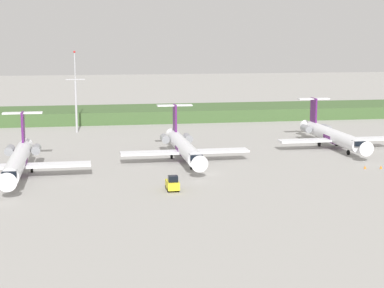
{
  "coord_description": "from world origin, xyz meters",
  "views": [
    {
      "loc": [
        -19.06,
        -96.42,
        21.7
      ],
      "look_at": [
        0.0,
        11.35,
        3.0
      ],
      "focal_mm": 58.15,
      "sensor_mm": 36.0,
      "label": 1
    }
  ],
  "objects_px": {
    "regional_jet_nearest": "(18,160)",
    "regional_jet_third": "(332,135)",
    "antenna_mast": "(76,99)",
    "safety_cone_front_marker": "(365,167)",
    "regional_jet_second": "(184,146)",
    "safety_cone_mid_marker": "(381,167)",
    "baggage_tug": "(173,184)"
  },
  "relations": [
    {
      "from": "regional_jet_second",
      "to": "safety_cone_mid_marker",
      "type": "height_order",
      "value": "regional_jet_second"
    },
    {
      "from": "regional_jet_nearest",
      "to": "safety_cone_front_marker",
      "type": "bearing_deg",
      "value": -4.87
    },
    {
      "from": "baggage_tug",
      "to": "safety_cone_mid_marker",
      "type": "relative_size",
      "value": 5.82
    },
    {
      "from": "safety_cone_mid_marker",
      "to": "regional_jet_second",
      "type": "bearing_deg",
      "value": 157.69
    },
    {
      "from": "antenna_mast",
      "to": "safety_cone_front_marker",
      "type": "bearing_deg",
      "value": -46.21
    },
    {
      "from": "regional_jet_nearest",
      "to": "regional_jet_third",
      "type": "relative_size",
      "value": 1.0
    },
    {
      "from": "regional_jet_nearest",
      "to": "regional_jet_third",
      "type": "distance_m",
      "value": 61.38
    },
    {
      "from": "regional_jet_third",
      "to": "safety_cone_mid_marker",
      "type": "xyz_separation_m",
      "value": [
        0.18,
        -20.8,
        -2.26
      ]
    },
    {
      "from": "antenna_mast",
      "to": "safety_cone_front_marker",
      "type": "distance_m",
      "value": 69.79
    },
    {
      "from": "regional_jet_nearest",
      "to": "safety_cone_front_marker",
      "type": "relative_size",
      "value": 56.36
    },
    {
      "from": "antenna_mast",
      "to": "safety_cone_front_marker",
      "type": "relative_size",
      "value": 34.22
    },
    {
      "from": "baggage_tug",
      "to": "safety_cone_front_marker",
      "type": "distance_m",
      "value": 35.36
    },
    {
      "from": "regional_jet_third",
      "to": "antenna_mast",
      "type": "relative_size",
      "value": 1.65
    },
    {
      "from": "regional_jet_nearest",
      "to": "regional_jet_second",
      "type": "xyz_separation_m",
      "value": [
        27.98,
        7.7,
        0.0
      ]
    },
    {
      "from": "regional_jet_nearest",
      "to": "safety_cone_front_marker",
      "type": "distance_m",
      "value": 57.14
    },
    {
      "from": "regional_jet_third",
      "to": "baggage_tug",
      "type": "xyz_separation_m",
      "value": [
        -36.57,
        -29.77,
        -1.53
      ]
    },
    {
      "from": "regional_jet_second",
      "to": "antenna_mast",
      "type": "height_order",
      "value": "antenna_mast"
    },
    {
      "from": "baggage_tug",
      "to": "regional_jet_third",
      "type": "bearing_deg",
      "value": 39.14
    },
    {
      "from": "regional_jet_second",
      "to": "safety_cone_mid_marker",
      "type": "bearing_deg",
      "value": -22.31
    },
    {
      "from": "safety_cone_mid_marker",
      "to": "regional_jet_nearest",
      "type": "bearing_deg",
      "value": 174.95
    },
    {
      "from": "regional_jet_third",
      "to": "safety_cone_mid_marker",
      "type": "bearing_deg",
      "value": -89.5
    },
    {
      "from": "regional_jet_nearest",
      "to": "regional_jet_third",
      "type": "xyz_separation_m",
      "value": [
        59.38,
        15.54,
        0.0
      ]
    },
    {
      "from": "regional_jet_nearest",
      "to": "baggage_tug",
      "type": "relative_size",
      "value": 9.69
    },
    {
      "from": "antenna_mast",
      "to": "baggage_tug",
      "type": "xyz_separation_m",
      "value": [
        13.92,
        -59.46,
        -6.88
      ]
    },
    {
      "from": "regional_jet_nearest",
      "to": "antenna_mast",
      "type": "height_order",
      "value": "antenna_mast"
    },
    {
      "from": "antenna_mast",
      "to": "safety_cone_mid_marker",
      "type": "bearing_deg",
      "value": -44.9
    },
    {
      "from": "regional_jet_nearest",
      "to": "regional_jet_second",
      "type": "relative_size",
      "value": 1.0
    },
    {
      "from": "regional_jet_third",
      "to": "safety_cone_front_marker",
      "type": "distance_m",
      "value": 20.66
    },
    {
      "from": "regional_jet_second",
      "to": "regional_jet_nearest",
      "type": "bearing_deg",
      "value": -164.62
    },
    {
      "from": "safety_cone_mid_marker",
      "to": "regional_jet_third",
      "type": "bearing_deg",
      "value": 90.5
    },
    {
      "from": "antenna_mast",
      "to": "regional_jet_nearest",
      "type": "bearing_deg",
      "value": -101.11
    },
    {
      "from": "regional_jet_nearest",
      "to": "safety_cone_mid_marker",
      "type": "xyz_separation_m",
      "value": [
        59.56,
        -5.26,
        -2.26
      ]
    }
  ]
}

